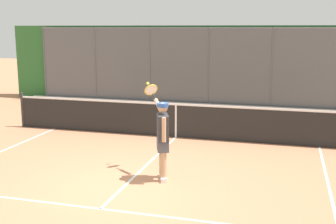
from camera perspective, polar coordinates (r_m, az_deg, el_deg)
ground_plane at (r=8.46m, az=-5.93°, el=-9.85°), size 60.00×60.00×0.00m
court_line_markings at (r=7.33m, az=-9.87°, el=-13.34°), size 7.68×9.24×0.01m
fence_backdrop at (r=17.19m, az=5.75°, el=6.10°), size 17.07×1.37×3.10m
tennis_net at (r=11.99m, az=1.06°, el=-1.05°), size 9.87×0.09×1.07m
tennis_player at (r=8.60m, az=-0.75°, el=-3.10°), size 0.82×1.17×1.86m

